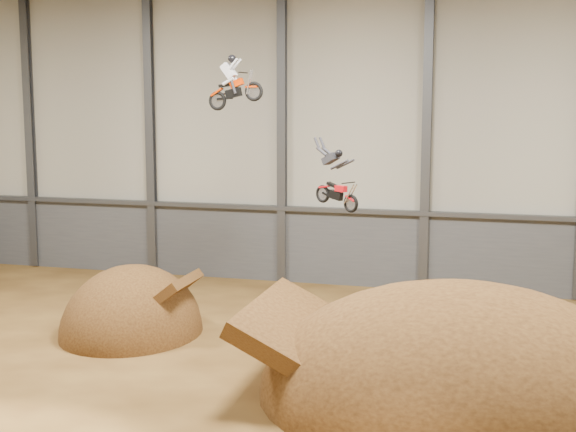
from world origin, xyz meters
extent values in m
plane|color=#503415|center=(0.00, 0.00, 0.00)|extent=(40.00, 40.00, 0.00)
cube|color=#B6B3A1|center=(0.00, 15.00, 7.00)|extent=(40.00, 0.10, 14.00)
cube|color=#4F5156|center=(0.00, 14.90, 1.75)|extent=(39.80, 0.18, 3.50)
cube|color=#47494F|center=(0.00, 14.75, 3.55)|extent=(39.80, 0.35, 0.20)
cube|color=#47494F|center=(-16.67, 14.80, 7.00)|extent=(0.40, 0.36, 13.90)
cube|color=#47494F|center=(-10.00, 14.80, 7.00)|extent=(0.40, 0.36, 13.90)
cube|color=#47494F|center=(-3.33, 14.80, 7.00)|extent=(0.40, 0.36, 13.90)
cube|color=#47494F|center=(3.33, 14.80, 7.00)|extent=(0.40, 0.36, 13.90)
ellipsoid|color=#3A220E|center=(-6.45, 5.17, 0.00)|extent=(5.14, 5.93, 5.14)
ellipsoid|color=#3A220E|center=(5.73, 1.63, 0.00)|extent=(11.80, 10.44, 6.81)
camera|label=1|loc=(6.80, -21.22, 8.75)|focal=50.00mm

